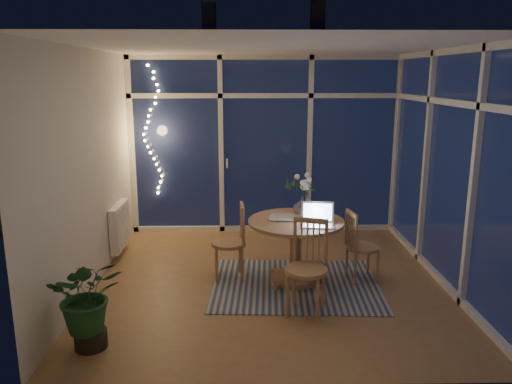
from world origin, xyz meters
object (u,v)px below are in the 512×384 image
chair_front (306,268)px  flower_vase (302,206)px  chair_right (363,246)px  potted_plant (88,307)px  laptop (318,214)px  chair_left (228,241)px  dining_table (295,251)px

chair_front → flower_vase: size_ratio=4.52×
chair_right → chair_front: chair_front is taller
chair_right → potted_plant: (-2.69, -1.40, -0.04)m
chair_right → potted_plant: 3.03m
potted_plant → chair_front: bearing=17.6°
chair_front → laptop: 0.70m
chair_right → flower_vase: 0.82m
chair_left → potted_plant: 1.90m
flower_vase → dining_table: bearing=-112.3°
chair_left → flower_vase: 0.94m
flower_vase → potted_plant: size_ratio=0.28×
chair_right → chair_front: 1.08m
dining_table → chair_front: (0.03, -0.77, 0.11)m
chair_front → potted_plant: (-1.94, -0.62, -0.09)m
chair_right → potted_plant: bearing=107.6°
chair_right → laptop: (-0.56, -0.23, 0.44)m
chair_front → laptop: (0.18, 0.55, 0.39)m
chair_left → laptop: (0.97, -0.34, 0.41)m
chair_front → laptop: bearing=91.2°
chair_left → potted_plant: size_ratio=1.18×
laptop → potted_plant: size_ratio=0.46×
chair_left → chair_front: (0.79, -0.89, 0.02)m
chair_left → flower_vase: (0.85, 0.10, 0.39)m
laptop → potted_plant: laptop is taller
chair_left → chair_front: size_ratio=0.95×
chair_left → flower_vase: size_ratio=4.29×
chair_left → chair_front: chair_front is taller
chair_left → flower_vase: flower_vase is taller
potted_plant → dining_table: bearing=35.9°
chair_front → flower_vase: bearing=105.8°
flower_vase → chair_front: bearing=-93.7°
chair_left → potted_plant: chair_left is taller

